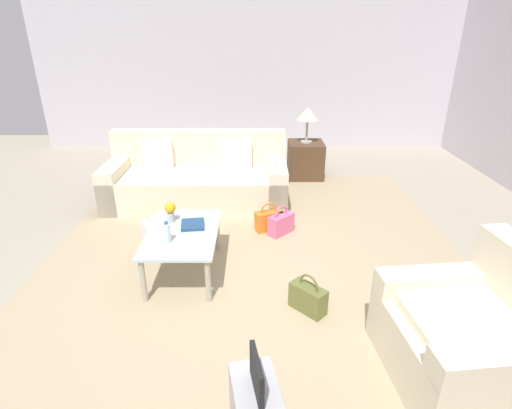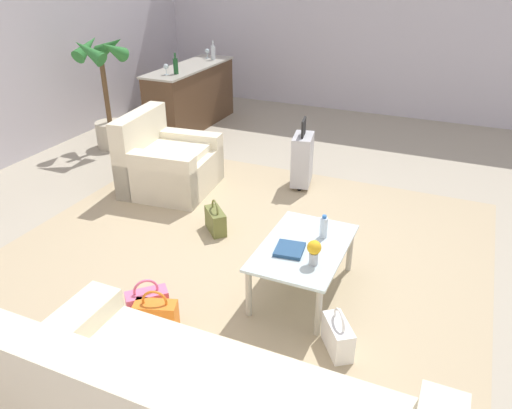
{
  "view_description": "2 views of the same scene",
  "coord_description": "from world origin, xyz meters",
  "px_view_note": "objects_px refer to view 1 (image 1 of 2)",
  "views": [
    {
      "loc": [
        2.97,
        0.19,
        2.21
      ],
      "look_at": [
        -0.05,
        0.2,
        0.89
      ],
      "focal_mm": 28.0,
      "sensor_mm": 36.0,
      "label": 1
    },
    {
      "loc": [
        -3.71,
        -1.53,
        2.59
      ],
      "look_at": [
        -0.78,
        -0.24,
        0.95
      ],
      "focal_mm": 35.0,
      "sensor_mm": 36.0,
      "label": 2
    }
  ],
  "objects_px": {
    "coffee_table": "(183,237)",
    "handbag_olive": "(308,298)",
    "couch": "(198,180)",
    "table_lamp": "(308,115)",
    "flower_vase": "(170,210)",
    "water_bottle": "(167,233)",
    "handbag_pink": "(281,224)",
    "side_table": "(305,160)",
    "handbag_orange": "(269,220)",
    "armchair": "(476,340)",
    "handbag_white": "(152,234)",
    "coffee_table_book": "(193,225)"
  },
  "relations": [
    {
      "from": "water_bottle",
      "to": "handbag_pink",
      "type": "bearing_deg",
      "value": 132.65
    },
    {
      "from": "coffee_table",
      "to": "side_table",
      "type": "distance_m",
      "value": 3.18
    },
    {
      "from": "handbag_olive",
      "to": "flower_vase",
      "type": "bearing_deg",
      "value": -122.41
    },
    {
      "from": "flower_vase",
      "to": "coffee_table_book",
      "type": "bearing_deg",
      "value": 66.5
    },
    {
      "from": "armchair",
      "to": "handbag_pink",
      "type": "distance_m",
      "value": 2.42
    },
    {
      "from": "table_lamp",
      "to": "handbag_orange",
      "type": "relative_size",
      "value": 1.54
    },
    {
      "from": "side_table",
      "to": "handbag_orange",
      "type": "relative_size",
      "value": 1.59
    },
    {
      "from": "water_bottle",
      "to": "table_lamp",
      "type": "distance_m",
      "value": 3.43
    },
    {
      "from": "armchair",
      "to": "handbag_olive",
      "type": "distance_m",
      "value": 1.26
    },
    {
      "from": "coffee_table",
      "to": "handbag_pink",
      "type": "height_order",
      "value": "coffee_table"
    },
    {
      "from": "armchair",
      "to": "handbag_white",
      "type": "xyz_separation_m",
      "value": [
        -1.85,
        -2.64,
        -0.17
      ]
    },
    {
      "from": "couch",
      "to": "table_lamp",
      "type": "height_order",
      "value": "table_lamp"
    },
    {
      "from": "coffee_table",
      "to": "handbag_orange",
      "type": "bearing_deg",
      "value": 136.38
    },
    {
      "from": "table_lamp",
      "to": "handbag_orange",
      "type": "xyz_separation_m",
      "value": [
        1.9,
        -0.65,
        -0.88
      ]
    },
    {
      "from": "table_lamp",
      "to": "handbag_pink",
      "type": "bearing_deg",
      "value": -14.26
    },
    {
      "from": "coffee_table",
      "to": "handbag_olive",
      "type": "distance_m",
      "value": 1.31
    },
    {
      "from": "coffee_table_book",
      "to": "flower_vase",
      "type": "distance_m",
      "value": 0.27
    },
    {
      "from": "handbag_olive",
      "to": "table_lamp",
      "type": "bearing_deg",
      "value": 173.94
    },
    {
      "from": "coffee_table",
      "to": "handbag_orange",
      "type": "xyz_separation_m",
      "value": [
        -0.9,
        0.85,
        -0.26
      ]
    },
    {
      "from": "flower_vase",
      "to": "handbag_orange",
      "type": "bearing_deg",
      "value": 123.96
    },
    {
      "from": "couch",
      "to": "handbag_olive",
      "type": "bearing_deg",
      "value": 27.27
    },
    {
      "from": "flower_vase",
      "to": "handbag_pink",
      "type": "relative_size",
      "value": 0.57
    },
    {
      "from": "water_bottle",
      "to": "flower_vase",
      "type": "bearing_deg",
      "value": -173.21
    },
    {
      "from": "coffee_table",
      "to": "flower_vase",
      "type": "bearing_deg",
      "value": -145.71
    },
    {
      "from": "handbag_white",
      "to": "handbag_olive",
      "type": "xyz_separation_m",
      "value": [
        1.16,
        1.6,
        0.0
      ]
    },
    {
      "from": "armchair",
      "to": "handbag_pink",
      "type": "xyz_separation_m",
      "value": [
        -2.1,
        -1.18,
        -0.17
      ]
    },
    {
      "from": "flower_vase",
      "to": "coffee_table",
      "type": "bearing_deg",
      "value": 34.29
    },
    {
      "from": "coffee_table_book",
      "to": "coffee_table",
      "type": "bearing_deg",
      "value": -41.39
    },
    {
      "from": "armchair",
      "to": "handbag_olive",
      "type": "xyz_separation_m",
      "value": [
        -0.69,
        -1.04,
        -0.17
      ]
    },
    {
      "from": "handbag_white",
      "to": "flower_vase",
      "type": "bearing_deg",
      "value": 42.28
    },
    {
      "from": "couch",
      "to": "table_lamp",
      "type": "relative_size",
      "value": 4.36
    },
    {
      "from": "handbag_orange",
      "to": "handbag_pink",
      "type": "height_order",
      "value": "same"
    },
    {
      "from": "couch",
      "to": "coffee_table",
      "type": "relative_size",
      "value": 2.33
    },
    {
      "from": "water_bottle",
      "to": "handbag_white",
      "type": "relative_size",
      "value": 0.57
    },
    {
      "from": "flower_vase",
      "to": "table_lamp",
      "type": "height_order",
      "value": "table_lamp"
    },
    {
      "from": "couch",
      "to": "handbag_white",
      "type": "distance_m",
      "value": 1.31
    },
    {
      "from": "handbag_orange",
      "to": "handbag_olive",
      "type": "bearing_deg",
      "value": 10.81
    },
    {
      "from": "armchair",
      "to": "coffee_table_book",
      "type": "xyz_separation_m",
      "value": [
        -1.41,
        -2.1,
        0.16
      ]
    },
    {
      "from": "coffee_table",
      "to": "handbag_pink",
      "type": "relative_size",
      "value": 2.88
    },
    {
      "from": "side_table",
      "to": "couch",
      "type": "bearing_deg",
      "value": -58.12
    },
    {
      "from": "handbag_olive",
      "to": "handbag_orange",
      "type": "bearing_deg",
      "value": -169.19
    },
    {
      "from": "coffee_table_book",
      "to": "handbag_olive",
      "type": "xyz_separation_m",
      "value": [
        0.72,
        1.06,
        -0.33
      ]
    },
    {
      "from": "water_bottle",
      "to": "handbag_orange",
      "type": "relative_size",
      "value": 0.57
    },
    {
      "from": "handbag_orange",
      "to": "handbag_olive",
      "type": "distance_m",
      "value": 1.52
    },
    {
      "from": "armchair",
      "to": "handbag_pink",
      "type": "relative_size",
      "value": 3.02
    },
    {
      "from": "couch",
      "to": "handbag_white",
      "type": "xyz_separation_m",
      "value": [
        1.24,
        -0.36,
        -0.18
      ]
    },
    {
      "from": "flower_vase",
      "to": "handbag_olive",
      "type": "relative_size",
      "value": 0.57
    },
    {
      "from": "handbag_orange",
      "to": "handbag_pink",
      "type": "distance_m",
      "value": 0.17
    },
    {
      "from": "armchair",
      "to": "handbag_pink",
      "type": "bearing_deg",
      "value": -150.6
    },
    {
      "from": "table_lamp",
      "to": "side_table",
      "type": "bearing_deg",
      "value": 0.0
    }
  ]
}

